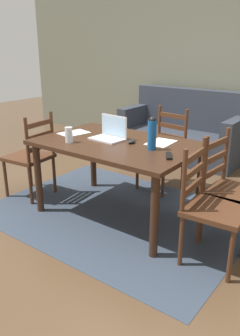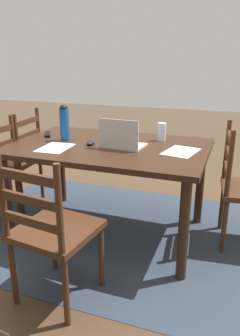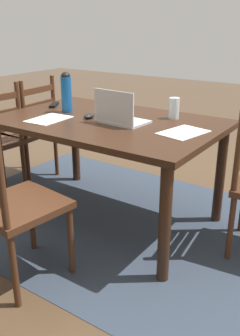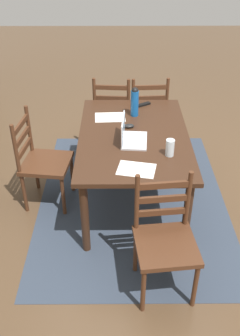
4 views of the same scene
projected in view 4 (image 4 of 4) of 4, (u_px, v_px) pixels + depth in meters
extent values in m
plane|color=brown|center=(132.00, 199.00, 3.94)|extent=(14.00, 14.00, 0.00)
cube|color=#333D4C|center=(132.00, 199.00, 3.94)|extent=(2.51, 1.87, 0.01)
cube|color=#382114|center=(134.00, 136.00, 3.52)|extent=(1.53, 1.00, 0.04)
cylinder|color=#382114|center=(187.00, 217.00, 3.17)|extent=(0.07, 0.07, 0.72)
cylinder|color=#382114|center=(168.00, 136.00, 4.31)|extent=(0.07, 0.07, 0.72)
cylinder|color=#382114|center=(85.00, 218.00, 3.17)|extent=(0.07, 0.07, 0.72)
cylinder|color=#382114|center=(93.00, 136.00, 4.30)|extent=(0.07, 0.07, 0.72)
cube|color=#4C2B19|center=(166.00, 246.00, 2.78)|extent=(0.48, 0.48, 0.04)
cylinder|color=#4C2B19|center=(195.00, 286.00, 2.78)|extent=(0.04, 0.04, 0.43)
cylinder|color=#4C2B19|center=(143.00, 291.00, 2.74)|extent=(0.04, 0.04, 0.43)
cylinder|color=#4C2B19|center=(182.00, 248.00, 3.09)|extent=(0.04, 0.04, 0.43)
cylinder|color=#4C2B19|center=(136.00, 252.00, 3.05)|extent=(0.04, 0.04, 0.43)
cylinder|color=#4C2B19|center=(188.00, 200.00, 2.83)|extent=(0.04, 0.04, 0.50)
cylinder|color=#4C2B19|center=(137.00, 203.00, 2.79)|extent=(0.04, 0.04, 0.50)
cube|color=#4C2B19|center=(162.00, 212.00, 2.86)|extent=(0.06, 0.36, 0.05)
cube|color=#4C2B19|center=(163.00, 199.00, 2.79)|extent=(0.06, 0.36, 0.05)
cube|color=#4C2B19|center=(164.00, 185.00, 2.72)|extent=(0.06, 0.36, 0.05)
cube|color=#4C2B19|center=(113.00, 113.00, 4.59)|extent=(0.47, 0.47, 0.04)
cylinder|color=#4C2B19|center=(100.00, 122.00, 4.89)|extent=(0.04, 0.04, 0.43)
cylinder|color=#4C2B19|center=(130.00, 123.00, 4.87)|extent=(0.04, 0.04, 0.43)
cylinder|color=#4C2B19|center=(96.00, 137.00, 4.58)|extent=(0.04, 0.04, 0.43)
cylinder|color=#4C2B19|center=(128.00, 138.00, 4.56)|extent=(0.04, 0.04, 0.43)
cylinder|color=#4C2B19|center=(95.00, 100.00, 4.30)|extent=(0.04, 0.04, 0.50)
cylinder|color=#4C2B19|center=(128.00, 101.00, 4.28)|extent=(0.04, 0.04, 0.50)
cube|color=#4C2B19|center=(112.00, 108.00, 4.34)|extent=(0.05, 0.36, 0.05)
cube|color=#4C2B19|center=(111.00, 98.00, 4.27)|extent=(0.05, 0.36, 0.05)
cube|color=#4C2B19|center=(111.00, 88.00, 4.20)|extent=(0.05, 0.36, 0.05)
cube|color=#4C2B19|center=(47.00, 163.00, 3.68)|extent=(0.49, 0.49, 0.04)
cylinder|color=#4C2B19|center=(72.00, 173.00, 3.95)|extent=(0.04, 0.04, 0.43)
cylinder|color=#4C2B19|center=(63.00, 196.00, 3.64)|extent=(0.04, 0.04, 0.43)
cylinder|color=#4C2B19|center=(36.00, 171.00, 3.99)|extent=(0.04, 0.04, 0.43)
cylinder|color=#4C2B19|center=(24.00, 193.00, 3.68)|extent=(0.04, 0.04, 0.43)
cylinder|color=#4C2B19|center=(29.00, 130.00, 3.72)|extent=(0.04, 0.04, 0.50)
cylinder|color=#4C2B19|center=(16.00, 150.00, 3.41)|extent=(0.04, 0.04, 0.50)
cube|color=#4C2B19|center=(24.00, 149.00, 3.62)|extent=(0.36, 0.07, 0.05)
cube|color=#4C2B19|center=(22.00, 137.00, 3.55)|extent=(0.36, 0.07, 0.05)
cube|color=#4C2B19|center=(20.00, 125.00, 3.48)|extent=(0.36, 0.07, 0.05)
cube|color=#4C2B19|center=(147.00, 113.00, 4.59)|extent=(0.47, 0.47, 0.04)
cylinder|color=#4C2B19|center=(129.00, 123.00, 4.87)|extent=(0.04, 0.04, 0.43)
cylinder|color=#4C2B19|center=(159.00, 122.00, 4.89)|extent=(0.04, 0.04, 0.43)
cylinder|color=#4C2B19|center=(132.00, 138.00, 4.56)|extent=(0.04, 0.04, 0.43)
cylinder|color=#4C2B19|center=(164.00, 137.00, 4.58)|extent=(0.04, 0.04, 0.43)
cylinder|color=#4C2B19|center=(133.00, 101.00, 4.28)|extent=(0.04, 0.04, 0.50)
cylinder|color=#4C2B19|center=(167.00, 100.00, 4.30)|extent=(0.04, 0.04, 0.50)
cube|color=#4C2B19|center=(150.00, 108.00, 4.35)|extent=(0.05, 0.36, 0.05)
cube|color=#4C2B19|center=(150.00, 98.00, 4.28)|extent=(0.05, 0.36, 0.05)
cube|color=#4C2B19|center=(151.00, 87.00, 4.21)|extent=(0.05, 0.36, 0.05)
cube|color=silver|center=(135.00, 141.00, 3.40)|extent=(0.34, 0.24, 0.02)
cube|color=silver|center=(123.00, 129.00, 3.35)|extent=(0.32, 0.03, 0.21)
cube|color=#A5CCEA|center=(124.00, 129.00, 3.35)|extent=(0.30, 0.03, 0.19)
cylinder|color=#145199|center=(135.00, 103.00, 3.77)|extent=(0.08, 0.08, 0.26)
sphere|color=black|center=(135.00, 91.00, 3.69)|extent=(0.07, 0.07, 0.07)
cylinder|color=silver|center=(170.00, 148.00, 3.18)|extent=(0.07, 0.07, 0.15)
ellipsoid|color=black|center=(129.00, 126.00, 3.62)|extent=(0.07, 0.10, 0.03)
cube|color=black|center=(143.00, 105.00, 4.02)|extent=(0.13, 0.17, 0.02)
cube|color=white|center=(110.00, 117.00, 3.80)|extent=(0.22, 0.31, 0.00)
cube|color=white|center=(136.00, 169.00, 3.04)|extent=(0.27, 0.33, 0.00)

